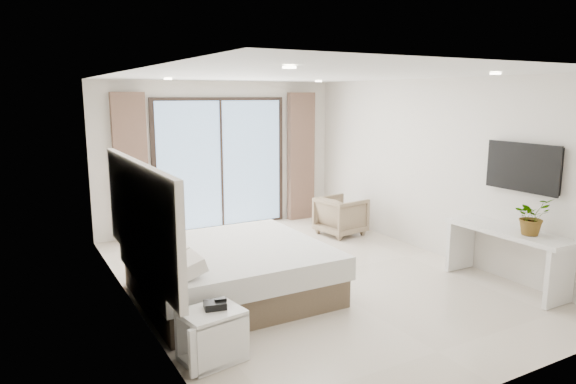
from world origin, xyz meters
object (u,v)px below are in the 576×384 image
object	(u,v)px
bed	(230,271)
nightstand	(212,336)
console_desk	(507,244)
armchair	(341,214)

from	to	relation	value
bed	nightstand	distance (m)	1.58
nightstand	console_desk	distance (m)	4.01
bed	armchair	xyz separation A→B (m)	(2.85, 1.69, 0.05)
bed	nightstand	world-z (taller)	bed
bed	armchair	bearing A→B (deg)	30.63
console_desk	armchair	world-z (taller)	console_desk
armchair	bed	bearing A→B (deg)	112.83
bed	console_desk	world-z (taller)	console_desk
nightstand	armchair	size ratio (longest dim) A/B	0.81
nightstand	bed	bearing A→B (deg)	51.73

